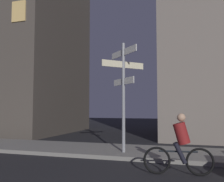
% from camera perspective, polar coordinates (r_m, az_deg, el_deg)
% --- Properties ---
extents(sidewalk_kerb, '(40.00, 2.81, 0.14)m').
position_cam_1_polar(sidewalk_kerb, '(9.67, 10.11, -13.92)').
color(sidewalk_kerb, gray).
rests_on(sidewalk_kerb, ground_plane).
extents(signpost, '(1.29, 1.29, 4.06)m').
position_cam_1_polar(signpost, '(9.21, 2.66, 1.48)').
color(signpost, gray).
rests_on(signpost, sidewalk_kerb).
extents(cyclist, '(1.81, 0.37, 1.61)m').
position_cam_1_polar(cyclist, '(6.88, 15.42, -12.21)').
color(cyclist, black).
rests_on(cyclist, ground_plane).
extents(building_left_block, '(8.45, 8.05, 13.47)m').
position_cam_1_polar(building_left_block, '(20.34, -20.93, 10.47)').
color(building_left_block, '#4C443D').
rests_on(building_left_block, ground_plane).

